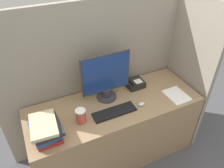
# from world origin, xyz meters

# --- Properties ---
(cubicle_panel_rear) EXTENTS (2.10, 0.04, 1.65)m
(cubicle_panel_rear) POSITION_xyz_m (0.00, 0.66, 0.82)
(cubicle_panel_rear) COLOR gray
(cubicle_panel_rear) RESTS_ON ground_plane
(cubicle_panel_right) EXTENTS (0.04, 0.69, 1.65)m
(cubicle_panel_right) POSITION_xyz_m (0.89, 0.34, 0.82)
(cubicle_panel_right) COLOR gray
(cubicle_panel_right) RESTS_ON ground_plane
(desk) EXTENTS (1.70, 0.63, 0.74)m
(desk) POSITION_xyz_m (0.00, 0.31, 0.37)
(desk) COLOR #937551
(desk) RESTS_ON ground_plane
(monitor) EXTENTS (0.48, 0.20, 0.48)m
(monitor) POSITION_xyz_m (-0.03, 0.44, 0.97)
(monitor) COLOR #333338
(monitor) RESTS_ON desk
(keyboard) EXTENTS (0.41, 0.13, 0.02)m
(keyboard) POSITION_xyz_m (-0.06, 0.21, 0.75)
(keyboard) COLOR black
(keyboard) RESTS_ON desk
(mouse) EXTENTS (0.07, 0.04, 0.04)m
(mouse) POSITION_xyz_m (0.22, 0.18, 0.76)
(mouse) COLOR silver
(mouse) RESTS_ON desk
(coffee_cup) EXTENTS (0.09, 0.09, 0.13)m
(coffee_cup) POSITION_xyz_m (-0.37, 0.23, 0.81)
(coffee_cup) COLOR #BF4C3F
(coffee_cup) RESTS_ON desk
(book_stack) EXTENTS (0.25, 0.32, 0.15)m
(book_stack) POSITION_xyz_m (-0.67, 0.20, 0.82)
(book_stack) COLOR maroon
(book_stack) RESTS_ON desk
(desk_telephone) EXTENTS (0.18, 0.18, 0.10)m
(desk_telephone) POSITION_xyz_m (0.31, 0.48, 0.78)
(desk_telephone) COLOR black
(desk_telephone) RESTS_ON desk
(paper_pile) EXTENTS (0.20, 0.25, 0.02)m
(paper_pile) POSITION_xyz_m (0.61, 0.15, 0.75)
(paper_pile) COLOR white
(paper_pile) RESTS_ON desk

